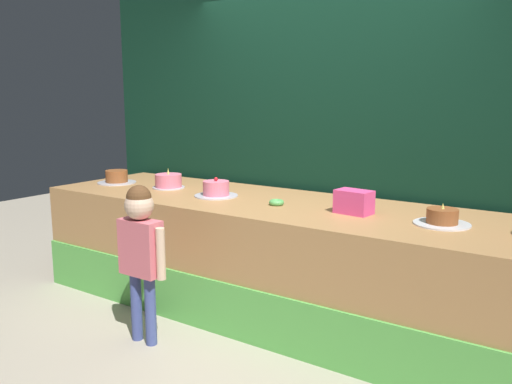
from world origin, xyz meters
The scene contains 10 objects.
ground_plane centered at (0.00, 0.00, 0.00)m, with size 12.00×12.00×0.00m, color #ADA38E.
stage_platform centered at (0.00, 0.55, 0.43)m, with size 4.10×1.14×0.87m.
curtain_backdrop centered at (0.00, 1.22, 1.59)m, with size 4.72×0.08×3.17m, color black.
child_figure centered at (-0.53, -0.38, 0.70)m, with size 0.42×0.19×1.08m.
pink_box centered at (0.58, 0.52, 0.95)m, with size 0.24×0.15×0.16m, color #EC468B.
donut centered at (0.00, 0.47, 0.89)m, with size 0.11×0.11×0.04m, color #59B259.
cake_far_left centered at (-1.74, 0.49, 0.92)m, with size 0.35×0.35×0.12m.
cake_left centered at (-1.16, 0.56, 0.93)m, with size 0.28×0.28×0.18m.
cake_center centered at (-0.58, 0.49, 0.92)m, with size 0.35×0.35×0.15m.
cake_right centered at (1.16, 0.53, 0.91)m, with size 0.34×0.34×0.14m.
Camera 1 is at (1.95, -2.70, 1.64)m, focal length 36.46 mm.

